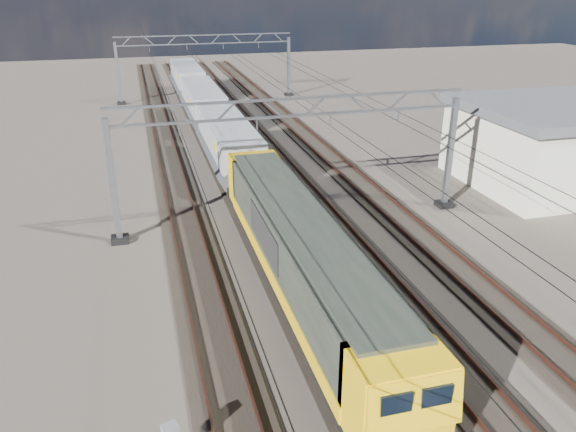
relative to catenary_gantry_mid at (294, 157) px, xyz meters
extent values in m
plane|color=#2C2621|center=(0.00, -4.00, -3.91)|extent=(160.00, 160.00, 0.00)
cube|color=black|center=(-6.00, -4.00, -3.85)|extent=(2.60, 140.00, 0.12)
cube|color=brown|center=(-6.72, -4.00, -3.69)|extent=(0.08, 140.00, 0.16)
cube|color=brown|center=(-5.28, -4.00, -3.69)|extent=(0.08, 140.00, 0.16)
cube|color=black|center=(-2.00, -4.00, -3.85)|extent=(2.60, 140.00, 0.12)
cube|color=brown|center=(-2.72, -4.00, -3.69)|extent=(0.08, 140.00, 0.16)
cube|color=brown|center=(-1.28, -4.00, -3.69)|extent=(0.08, 140.00, 0.16)
cube|color=black|center=(2.00, -4.00, -3.85)|extent=(2.60, 140.00, 0.12)
cube|color=brown|center=(1.28, -4.00, -3.69)|extent=(0.08, 140.00, 0.16)
cube|color=brown|center=(2.72, -4.00, -3.69)|extent=(0.08, 140.00, 0.16)
cube|color=black|center=(6.00, -4.00, -3.85)|extent=(2.60, 140.00, 0.12)
cube|color=brown|center=(5.28, -4.00, -3.69)|extent=(0.08, 140.00, 0.16)
cube|color=brown|center=(6.72, -4.00, -3.69)|extent=(0.08, 140.00, 0.16)
cube|color=gray|center=(-9.50, 0.00, -0.61)|extent=(0.30, 0.30, 6.60)
cube|color=gray|center=(9.50, 0.00, -0.61)|extent=(0.30, 0.30, 6.60)
cube|color=black|center=(-9.50, 0.00, -3.76)|extent=(0.90, 0.90, 0.30)
cube|color=black|center=(9.50, 0.00, -3.76)|extent=(0.90, 0.90, 0.30)
cube|color=gray|center=(0.00, 0.00, 3.14)|extent=(19.30, 0.18, 0.12)
cube|color=gray|center=(0.00, 0.00, 2.24)|extent=(19.30, 0.18, 0.12)
cube|color=gray|center=(-8.31, 0.00, 2.69)|extent=(1.03, 0.10, 0.94)
cube|color=gray|center=(-5.94, 0.00, 2.69)|extent=(1.03, 0.10, 0.94)
cube|color=gray|center=(-3.56, 0.00, 2.69)|extent=(1.03, 0.10, 0.94)
cube|color=gray|center=(-1.19, 0.00, 2.69)|extent=(1.03, 0.10, 0.94)
cube|color=gray|center=(1.19, 0.00, 2.69)|extent=(1.03, 0.10, 0.94)
cube|color=gray|center=(3.56, 0.00, 2.69)|extent=(1.03, 0.10, 0.94)
cube|color=gray|center=(5.94, 0.00, 2.69)|extent=(1.03, 0.10, 0.94)
cube|color=gray|center=(8.31, 0.00, 2.69)|extent=(1.03, 0.10, 0.94)
cube|color=gray|center=(-6.00, 0.00, 1.92)|extent=(0.06, 0.06, 0.65)
cube|color=gray|center=(-2.00, 0.00, 1.92)|extent=(0.06, 0.06, 0.65)
cube|color=gray|center=(2.00, 0.00, 1.92)|extent=(0.06, 0.06, 0.65)
cube|color=gray|center=(6.00, 0.00, 1.92)|extent=(0.06, 0.06, 0.65)
cube|color=gray|center=(-9.50, 36.00, -0.61)|extent=(0.30, 0.30, 6.60)
cube|color=gray|center=(9.50, 36.00, -0.61)|extent=(0.30, 0.30, 6.60)
cube|color=black|center=(-9.50, 36.00, -3.76)|extent=(0.90, 0.90, 0.30)
cube|color=black|center=(9.50, 36.00, -3.76)|extent=(0.90, 0.90, 0.30)
cube|color=gray|center=(0.00, 36.00, 3.14)|extent=(19.30, 0.18, 0.12)
cube|color=gray|center=(0.00, 36.00, 2.24)|extent=(19.30, 0.18, 0.12)
cube|color=gray|center=(-8.31, 36.00, 2.69)|extent=(1.03, 0.10, 0.94)
cube|color=gray|center=(-5.94, 36.00, 2.69)|extent=(1.03, 0.10, 0.94)
cube|color=gray|center=(-3.56, 36.00, 2.69)|extent=(1.03, 0.10, 0.94)
cube|color=gray|center=(-1.19, 36.00, 2.69)|extent=(1.03, 0.10, 0.94)
cube|color=gray|center=(1.19, 36.00, 2.69)|extent=(1.03, 0.10, 0.94)
cube|color=gray|center=(3.56, 36.00, 2.69)|extent=(1.03, 0.10, 0.94)
cube|color=gray|center=(5.94, 36.00, 2.69)|extent=(1.03, 0.10, 0.94)
cube|color=gray|center=(8.31, 36.00, 2.69)|extent=(1.03, 0.10, 0.94)
cube|color=gray|center=(-6.00, 36.00, 1.92)|extent=(0.06, 0.06, 0.65)
cube|color=gray|center=(-2.00, 36.00, 1.92)|extent=(0.06, 0.06, 0.65)
cube|color=gray|center=(2.00, 36.00, 1.92)|extent=(0.06, 0.06, 0.65)
cube|color=gray|center=(6.00, 36.00, 1.92)|extent=(0.06, 0.06, 0.65)
cylinder|color=black|center=(-6.00, 4.00, 1.59)|extent=(0.03, 140.00, 0.03)
cylinder|color=black|center=(-6.00, 4.00, 2.09)|extent=(0.03, 140.00, 0.03)
cylinder|color=black|center=(-2.00, 4.00, 1.59)|extent=(0.03, 140.00, 0.03)
cylinder|color=black|center=(-2.00, 4.00, 2.09)|extent=(0.03, 140.00, 0.03)
cylinder|color=black|center=(2.00, 4.00, 1.59)|extent=(0.03, 140.00, 0.03)
cylinder|color=black|center=(2.00, 4.00, 2.09)|extent=(0.03, 140.00, 0.03)
cylinder|color=black|center=(6.00, 4.00, 1.59)|extent=(0.03, 140.00, 0.03)
cylinder|color=black|center=(6.00, 4.00, 2.09)|extent=(0.03, 140.00, 0.03)
cube|color=black|center=(-2.00, -14.66, -3.16)|extent=(2.20, 3.60, 0.60)
cube|color=black|center=(-2.00, -1.66, -3.16)|extent=(2.20, 3.60, 0.60)
cube|color=black|center=(-2.00, -8.16, -2.78)|extent=(2.65, 20.00, 0.25)
cube|color=black|center=(-2.00, -8.16, -3.16)|extent=(2.20, 4.50, 0.75)
cube|color=#252A23|center=(-2.00, -8.16, -1.36)|extent=(2.65, 17.00, 2.60)
cube|color=yellow|center=(-3.34, -8.16, -2.36)|extent=(0.04, 17.00, 0.60)
cube|color=yellow|center=(-0.66, -8.16, -2.36)|extent=(0.04, 17.00, 0.60)
cube|color=black|center=(-3.35, -7.16, -1.01)|extent=(0.05, 5.00, 1.40)
cube|color=black|center=(-0.65, -7.16, -1.01)|extent=(0.05, 5.00, 1.40)
cube|color=#252A23|center=(-2.00, -8.16, 0.01)|extent=(2.25, 18.00, 0.15)
cube|color=yellow|center=(-2.00, -17.26, -1.36)|extent=(2.65, 1.80, 2.60)
cube|color=yellow|center=(-2.00, -18.21, -0.86)|extent=(2.60, 0.46, 1.52)
cube|color=black|center=(-2.55, -18.31, -0.76)|extent=(0.85, 0.08, 0.75)
cube|color=black|center=(-1.45, -18.31, -0.76)|extent=(0.85, 0.08, 0.75)
cube|color=yellow|center=(-2.00, 0.94, -1.36)|extent=(2.65, 1.80, 2.60)
cube|color=yellow|center=(-2.00, 1.89, -0.86)|extent=(2.60, 0.46, 1.52)
cube|color=black|center=(-2.55, 1.99, -0.76)|extent=(0.85, 0.08, 0.75)
cube|color=black|center=(-1.45, 1.99, -0.76)|extent=(0.85, 0.08, 0.75)
cylinder|color=black|center=(-2.85, 2.14, -2.76)|extent=(0.36, 0.50, 0.36)
cylinder|color=black|center=(-1.15, 2.14, -2.76)|extent=(0.36, 0.50, 0.36)
cylinder|color=white|center=(-2.60, 2.04, -2.16)|extent=(0.20, 0.08, 0.20)
cylinder|color=white|center=(-1.40, 2.04, -2.16)|extent=(0.20, 0.08, 0.20)
cube|color=black|center=(-2.00, 5.04, -3.19)|extent=(2.20, 2.60, 0.55)
cube|color=black|center=(-2.00, 14.04, -3.19)|extent=(2.20, 2.60, 0.55)
cube|color=black|center=(-2.00, 9.54, -2.83)|extent=(2.40, 13.00, 0.20)
cube|color=gray|center=(-2.00, 9.54, -1.11)|extent=(2.80, 12.00, 1.80)
cube|color=#4C4F54|center=(-2.95, 9.54, -2.36)|extent=(1.48, 12.00, 1.36)
cube|color=#4C4F54|center=(-1.05, 9.54, -2.36)|extent=(1.48, 12.00, 1.36)
cube|color=yellow|center=(-3.42, 6.54, -1.01)|extent=(0.04, 1.20, 0.50)
cube|color=black|center=(-2.00, 19.24, -3.19)|extent=(2.20, 2.60, 0.55)
cube|color=black|center=(-2.00, 28.24, -3.19)|extent=(2.20, 2.60, 0.55)
cube|color=black|center=(-2.00, 23.74, -2.83)|extent=(2.40, 13.00, 0.20)
cube|color=gray|center=(-2.00, 23.74, -1.11)|extent=(2.80, 12.00, 1.80)
cube|color=#4C4F54|center=(-2.95, 23.74, -2.36)|extent=(1.48, 12.00, 1.36)
cube|color=#4C4F54|center=(-1.05, 23.74, -2.36)|extent=(1.48, 12.00, 1.36)
cube|color=yellow|center=(-3.42, 20.74, -1.01)|extent=(0.04, 1.20, 0.50)
cube|color=black|center=(-2.00, 33.44, -3.19)|extent=(2.20, 2.60, 0.55)
cube|color=black|center=(-2.00, 42.44, -3.19)|extent=(2.20, 2.60, 0.55)
cube|color=black|center=(-2.00, 37.94, -2.83)|extent=(2.40, 13.00, 0.20)
cube|color=gray|center=(-2.00, 37.94, -1.11)|extent=(2.80, 12.00, 1.80)
cube|color=#4C4F54|center=(-2.95, 37.94, -2.36)|extent=(1.48, 12.00, 1.36)
cube|color=#4C4F54|center=(-1.05, 37.94, -2.36)|extent=(1.48, 12.00, 1.36)
cube|color=yellow|center=(-3.42, 34.94, -1.01)|extent=(0.04, 1.20, 0.50)
camera|label=1|loc=(-7.94, -28.05, 8.95)|focal=35.00mm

